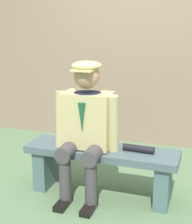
% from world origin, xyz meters
% --- Properties ---
extents(ground_plane, '(30.00, 30.00, 0.00)m').
position_xyz_m(ground_plane, '(0.00, 0.00, 0.00)').
color(ground_plane, '#58764F').
extents(bench, '(1.45, 0.39, 0.48)m').
position_xyz_m(bench, '(0.00, 0.00, 0.33)').
color(bench, '#485B5F').
rests_on(bench, ground).
extents(seated_man, '(0.62, 0.60, 1.30)m').
position_xyz_m(seated_man, '(0.14, 0.05, 0.73)').
color(seated_man, tan).
rests_on(seated_man, ground).
extents(rolled_magazine, '(0.29, 0.08, 0.06)m').
position_xyz_m(rolled_magazine, '(-0.35, -0.02, 0.51)').
color(rolled_magazine, black).
rests_on(rolled_magazine, bench).
extents(stadium_wall, '(12.00, 0.24, 2.11)m').
position_xyz_m(stadium_wall, '(0.00, -1.67, 1.05)').
color(stadium_wall, '#8A735C').
rests_on(stadium_wall, ground).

